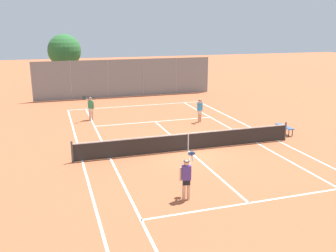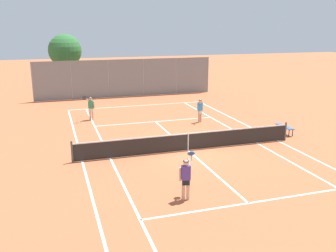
# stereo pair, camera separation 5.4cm
# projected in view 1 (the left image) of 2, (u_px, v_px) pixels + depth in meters

# --- Properties ---
(ground_plane) EXTENTS (120.00, 120.00, 0.00)m
(ground_plane) POSITION_uv_depth(u_px,v_px,m) (188.00, 150.00, 19.81)
(ground_plane) COLOR #B25B38
(court_line_markings) EXTENTS (11.10, 23.90, 0.01)m
(court_line_markings) POSITION_uv_depth(u_px,v_px,m) (188.00, 150.00, 19.81)
(court_line_markings) COLOR white
(court_line_markings) RESTS_ON ground
(tennis_net) EXTENTS (12.00, 0.10, 1.07)m
(tennis_net) POSITION_uv_depth(u_px,v_px,m) (188.00, 141.00, 19.68)
(tennis_net) COLOR #474C47
(tennis_net) RESTS_ON ground
(player_near_side) EXTENTS (0.78, 0.71, 1.77)m
(player_near_side) POSITION_uv_depth(u_px,v_px,m) (186.00, 177.00, 13.99)
(player_near_side) COLOR #D8A884
(player_near_side) RESTS_ON ground
(player_far_left) EXTENTS (0.86, 0.68, 1.77)m
(player_far_left) POSITION_uv_depth(u_px,v_px,m) (91.00, 107.00, 25.93)
(player_far_left) COLOR #D8A884
(player_far_left) RESTS_ON ground
(player_far_right) EXTENTS (0.44, 0.57, 1.60)m
(player_far_right) POSITION_uv_depth(u_px,v_px,m) (200.00, 109.00, 25.33)
(player_far_right) COLOR #D8A884
(player_far_right) RESTS_ON ground
(loose_tennis_ball_0) EXTENTS (0.07, 0.07, 0.07)m
(loose_tennis_ball_0) POSITION_uv_depth(u_px,v_px,m) (171.00, 111.00, 28.65)
(loose_tennis_ball_0) COLOR #D1DB33
(loose_tennis_ball_0) RESTS_ON ground
(loose_tennis_ball_1) EXTENTS (0.07, 0.07, 0.07)m
(loose_tennis_ball_1) POSITION_uv_depth(u_px,v_px,m) (81.00, 121.00, 25.62)
(loose_tennis_ball_1) COLOR #D1DB33
(loose_tennis_ball_1) RESTS_ON ground
(loose_tennis_ball_2) EXTENTS (0.07, 0.07, 0.07)m
(loose_tennis_ball_2) POSITION_uv_depth(u_px,v_px,m) (81.00, 116.00, 27.25)
(loose_tennis_ball_2) COLOR #D1DB33
(loose_tennis_ball_2) RESTS_ON ground
(loose_tennis_ball_3) EXTENTS (0.07, 0.07, 0.07)m
(loose_tennis_ball_3) POSITION_uv_depth(u_px,v_px,m) (196.00, 111.00, 28.84)
(loose_tennis_ball_3) COLOR #D1DB33
(loose_tennis_ball_3) RESTS_ON ground
(courtside_bench) EXTENTS (0.36, 1.50, 0.47)m
(courtside_bench) POSITION_uv_depth(u_px,v_px,m) (285.00, 127.00, 22.79)
(courtside_bench) COLOR #33598C
(courtside_bench) RESTS_ON ground
(back_fence) EXTENTS (16.36, 0.08, 3.45)m
(back_fence) POSITION_uv_depth(u_px,v_px,m) (126.00, 78.00, 34.26)
(back_fence) COLOR gray
(back_fence) RESTS_ON ground
(tree_behind_left) EXTENTS (3.12, 3.12, 5.63)m
(tree_behind_left) POSITION_uv_depth(u_px,v_px,m) (64.00, 52.00, 35.68)
(tree_behind_left) COLOR brown
(tree_behind_left) RESTS_ON ground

